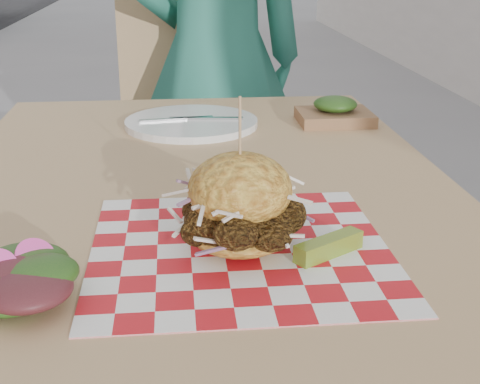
{
  "coord_description": "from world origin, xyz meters",
  "views": [
    {
      "loc": [
        -0.19,
        -1.26,
        1.1
      ],
      "look_at": [
        -0.11,
        -0.53,
        0.82
      ],
      "focal_mm": 50.0,
      "sensor_mm": 36.0,
      "label": 1
    }
  ],
  "objects_px": {
    "diner": "(216,59)",
    "sandwich": "(240,209)",
    "patio_chair": "(193,128)",
    "patio_table": "(199,228)"
  },
  "relations": [
    {
      "from": "diner",
      "to": "patio_table",
      "type": "relative_size",
      "value": 1.29
    },
    {
      "from": "diner",
      "to": "patio_table",
      "type": "height_order",
      "value": "diner"
    },
    {
      "from": "diner",
      "to": "sandwich",
      "type": "bearing_deg",
      "value": 79.67
    },
    {
      "from": "diner",
      "to": "sandwich",
      "type": "height_order",
      "value": "diner"
    },
    {
      "from": "sandwich",
      "to": "patio_table",
      "type": "bearing_deg",
      "value": 99.22
    },
    {
      "from": "diner",
      "to": "sandwich",
      "type": "xyz_separation_m",
      "value": [
        -0.05,
        -1.28,
        0.03
      ]
    },
    {
      "from": "diner",
      "to": "patio_chair",
      "type": "relative_size",
      "value": 1.63
    },
    {
      "from": "patio_table",
      "to": "patio_chair",
      "type": "distance_m",
      "value": 1.08
    },
    {
      "from": "patio_chair",
      "to": "sandwich",
      "type": "relative_size",
      "value": 5.07
    },
    {
      "from": "patio_table",
      "to": "sandwich",
      "type": "xyz_separation_m",
      "value": [
        0.04,
        -0.25,
        0.13
      ]
    }
  ]
}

